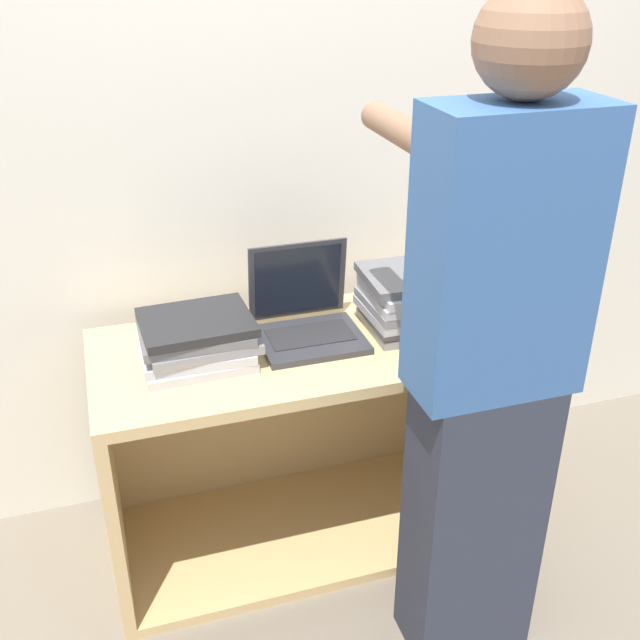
{
  "coord_description": "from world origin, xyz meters",
  "views": [
    {
      "loc": [
        -0.57,
        -1.61,
        1.84
      ],
      "look_at": [
        0.0,
        0.21,
        0.86
      ],
      "focal_mm": 42.0,
      "sensor_mm": 36.0,
      "label": 1
    }
  ],
  "objects_px": {
    "laptop_open": "(307,319)",
    "laptop_stack_right": "(416,300)",
    "person": "(489,369)",
    "laptop_stack_left": "(197,339)"
  },
  "relations": [
    {
      "from": "laptop_open",
      "to": "laptop_stack_right",
      "type": "bearing_deg",
      "value": -7.95
    },
    {
      "from": "laptop_stack_left",
      "to": "laptop_stack_right",
      "type": "relative_size",
      "value": 1.0
    },
    {
      "from": "laptop_stack_right",
      "to": "person",
      "type": "bearing_deg",
      "value": -95.38
    },
    {
      "from": "laptop_open",
      "to": "person",
      "type": "distance_m",
      "value": 0.66
    },
    {
      "from": "laptop_stack_left",
      "to": "person",
      "type": "height_order",
      "value": "person"
    },
    {
      "from": "laptop_stack_left",
      "to": "laptop_stack_right",
      "type": "bearing_deg",
      "value": 0.02
    },
    {
      "from": "laptop_open",
      "to": "laptop_stack_right",
      "type": "xyz_separation_m",
      "value": [
        0.34,
        -0.05,
        0.04
      ]
    },
    {
      "from": "laptop_stack_left",
      "to": "person",
      "type": "bearing_deg",
      "value": -40.2
    },
    {
      "from": "laptop_open",
      "to": "person",
      "type": "height_order",
      "value": "person"
    },
    {
      "from": "laptop_stack_right",
      "to": "person",
      "type": "height_order",
      "value": "person"
    }
  ]
}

